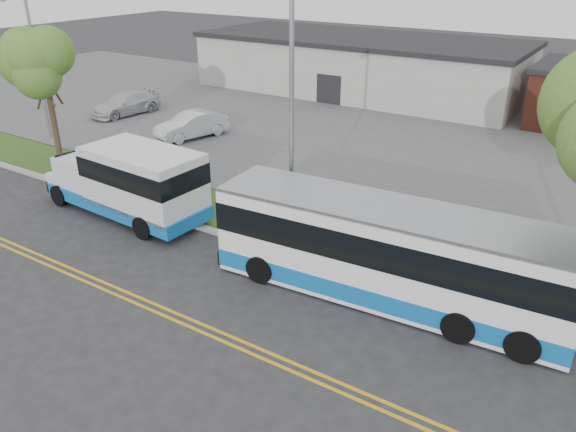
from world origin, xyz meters
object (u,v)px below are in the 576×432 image
Objects in this scene: streetlight_near at (291,105)px; shuttle_bus at (132,180)px; tree_west at (44,65)px; streetlight_far at (36,64)px; transit_bus at (387,253)px; pedestrian at (98,167)px; parked_car_a at (191,125)px; parked_car_b at (126,104)px.

shuttle_bus is (-6.47, -2.17, -3.58)m from streetlight_near.
tree_west is 15.01m from streetlight_near.
shuttle_bus is (12.53, -4.86, -2.82)m from streetlight_far.
shuttle_bus is at bearing 176.41° from transit_bus.
shuttle_bus is 4.06m from pedestrian.
transit_bus reaches higher than parked_car_a.
pedestrian is (-15.27, 1.30, -0.55)m from transit_bus.
streetlight_near is 6.55m from transit_bus.
parked_car_b is at bearing -176.52° from parked_car_a.
streetlight_near reaches higher than parked_car_b.
parked_car_a is 7.63m from parked_car_b.
transit_bus reaches higher than shuttle_bus.
shuttle_bus is 17.03m from parked_car_b.
pedestrian is (8.74, -3.52, -3.42)m from streetlight_far.
transit_bus is 26.73m from parked_car_b.
tree_west is at bearing 168.80° from transit_bus.
tree_west is 0.60× the size of transit_bus.
parked_car_b is (-24.26, 11.19, -0.77)m from transit_bus.
streetlight_near is 21.73m from parked_car_b.
pedestrian reaches higher than parked_car_a.
tree_west is at bearing -28.98° from streetlight_far.
streetlight_far is 0.69× the size of transit_bus.
transit_bus is at bearing -23.01° from streetlight_near.
tree_west is 10.50m from parked_car_b.
streetlight_near is (15.00, -0.47, 0.11)m from tree_west.
streetlight_near is at bearing 153.20° from transit_bus.
transit_bus reaches higher than pedestrian.
streetlight_far is at bearing -32.95° from pedestrian.
parked_car_b is (-0.25, 6.38, -3.65)m from streetlight_far.
pedestrian is at bearing -21.91° from streetlight_far.
transit_bus is at bearing -13.48° from parked_car_a.
transit_bus reaches higher than parked_car_b.
parked_car_b is at bearing 151.44° from transit_bus.
streetlight_far is 4.21× the size of pedestrian.
streetlight_far is at bearing -80.02° from parked_car_b.
transit_bus is (20.01, -2.60, -3.52)m from tree_west.
shuttle_bus is 4.31× the size of pedestrian.
streetlight_near is at bearing -16.03° from parked_car_a.
transit_bus is at bearing 164.09° from pedestrian.
parked_car_a is (3.20, 6.93, -4.27)m from tree_west.
tree_west is at bearing 178.20° from streetlight_near.
streetlight_far reaches higher than pedestrian.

